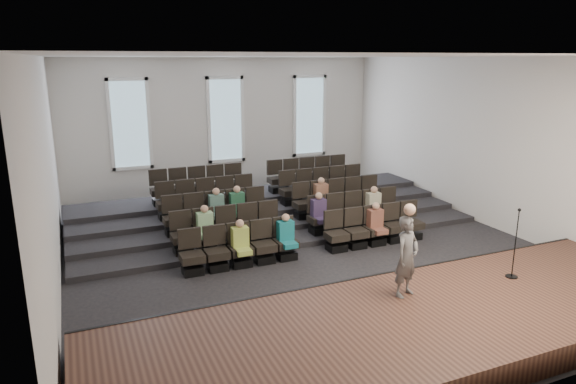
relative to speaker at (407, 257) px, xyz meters
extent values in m
plane|color=black|center=(-0.18, 4.35, -1.29)|extent=(14.00, 14.00, 0.00)
cube|color=white|center=(-0.18, 4.35, 3.72)|extent=(12.00, 14.00, 0.02)
cube|color=silver|center=(-0.18, 11.37, 1.21)|extent=(12.00, 0.04, 5.00)
cube|color=silver|center=(-0.18, -2.67, 1.21)|extent=(12.00, 0.04, 5.00)
cube|color=silver|center=(-6.20, 4.35, 1.21)|extent=(0.04, 14.00, 5.00)
cube|color=silver|center=(5.84, 4.35, 1.21)|extent=(0.04, 14.00, 5.00)
cube|color=#4D2F21|center=(-0.18, -0.75, -1.04)|extent=(11.80, 3.60, 0.50)
cube|color=black|center=(-0.18, 1.02, -1.04)|extent=(11.80, 0.06, 0.52)
cube|color=black|center=(-0.18, 6.68, -1.22)|extent=(11.80, 4.80, 0.15)
cube|color=black|center=(-0.18, 7.20, -1.14)|extent=(11.80, 3.75, 0.30)
cube|color=black|center=(-0.18, 7.73, -1.07)|extent=(11.80, 2.70, 0.45)
cube|color=black|center=(-0.18, 8.25, -0.99)|extent=(11.80, 1.65, 0.60)
cube|color=black|center=(-3.30, 3.75, -1.19)|extent=(0.47, 0.43, 0.20)
cube|color=black|center=(-3.30, 3.75, -0.88)|extent=(0.55, 0.50, 0.19)
cube|color=black|center=(-3.30, 3.96, -0.47)|extent=(0.55, 0.08, 0.50)
cube|color=black|center=(-2.70, 3.75, -1.19)|extent=(0.47, 0.43, 0.20)
cube|color=black|center=(-2.70, 3.75, -0.88)|extent=(0.55, 0.50, 0.19)
cube|color=black|center=(-2.70, 3.96, -0.47)|extent=(0.55, 0.08, 0.50)
cube|color=black|center=(-2.10, 3.75, -1.19)|extent=(0.47, 0.43, 0.20)
cube|color=black|center=(-2.10, 3.75, -0.88)|extent=(0.55, 0.50, 0.19)
cube|color=black|center=(-2.10, 3.96, -0.47)|extent=(0.55, 0.08, 0.50)
cube|color=black|center=(-1.50, 3.75, -1.19)|extent=(0.47, 0.43, 0.20)
cube|color=black|center=(-1.50, 3.75, -0.88)|extent=(0.55, 0.50, 0.19)
cube|color=black|center=(-1.50, 3.96, -0.47)|extent=(0.55, 0.08, 0.50)
cube|color=black|center=(-0.90, 3.75, -1.19)|extent=(0.47, 0.43, 0.20)
cube|color=black|center=(-0.90, 3.75, -0.88)|extent=(0.55, 0.50, 0.19)
cube|color=black|center=(-0.90, 3.96, -0.47)|extent=(0.55, 0.08, 0.50)
cube|color=black|center=(0.55, 3.75, -1.19)|extent=(0.47, 0.43, 0.20)
cube|color=black|center=(0.55, 3.75, -0.88)|extent=(0.55, 0.50, 0.19)
cube|color=black|center=(0.55, 3.96, -0.47)|extent=(0.55, 0.08, 0.50)
cube|color=black|center=(1.15, 3.75, -1.19)|extent=(0.47, 0.43, 0.20)
cube|color=black|center=(1.15, 3.75, -0.88)|extent=(0.55, 0.50, 0.19)
cube|color=black|center=(1.15, 3.96, -0.47)|extent=(0.55, 0.08, 0.50)
cube|color=black|center=(1.75, 3.75, -1.19)|extent=(0.47, 0.43, 0.20)
cube|color=black|center=(1.75, 3.75, -0.88)|extent=(0.55, 0.50, 0.19)
cube|color=black|center=(1.75, 3.96, -0.47)|extent=(0.55, 0.08, 0.50)
cube|color=black|center=(2.35, 3.75, -1.19)|extent=(0.47, 0.43, 0.20)
cube|color=black|center=(2.35, 3.75, -0.88)|extent=(0.55, 0.50, 0.19)
cube|color=black|center=(2.35, 3.96, -0.47)|extent=(0.55, 0.08, 0.50)
cube|color=black|center=(2.95, 3.75, -1.19)|extent=(0.47, 0.43, 0.20)
cube|color=black|center=(2.95, 3.75, -0.88)|extent=(0.55, 0.50, 0.19)
cube|color=black|center=(2.95, 3.96, -0.47)|extent=(0.55, 0.08, 0.50)
cube|color=black|center=(-3.30, 4.80, -1.04)|extent=(0.47, 0.43, 0.20)
cube|color=black|center=(-3.30, 4.80, -0.73)|extent=(0.55, 0.50, 0.19)
cube|color=black|center=(-3.30, 5.01, -0.32)|extent=(0.55, 0.08, 0.50)
cube|color=black|center=(-2.70, 4.80, -1.04)|extent=(0.47, 0.43, 0.20)
cube|color=black|center=(-2.70, 4.80, -0.73)|extent=(0.55, 0.50, 0.19)
cube|color=black|center=(-2.70, 5.01, -0.32)|extent=(0.55, 0.08, 0.50)
cube|color=black|center=(-2.10, 4.80, -1.04)|extent=(0.47, 0.43, 0.20)
cube|color=black|center=(-2.10, 4.80, -0.73)|extent=(0.55, 0.50, 0.19)
cube|color=black|center=(-2.10, 5.01, -0.32)|extent=(0.55, 0.08, 0.50)
cube|color=black|center=(-1.50, 4.80, -1.04)|extent=(0.47, 0.43, 0.20)
cube|color=black|center=(-1.50, 4.80, -0.73)|extent=(0.55, 0.50, 0.19)
cube|color=black|center=(-1.50, 5.01, -0.32)|extent=(0.55, 0.08, 0.50)
cube|color=black|center=(-0.90, 4.80, -1.04)|extent=(0.47, 0.43, 0.20)
cube|color=black|center=(-0.90, 4.80, -0.73)|extent=(0.55, 0.50, 0.19)
cube|color=black|center=(-0.90, 5.01, -0.32)|extent=(0.55, 0.08, 0.50)
cube|color=black|center=(0.55, 4.80, -1.04)|extent=(0.47, 0.43, 0.20)
cube|color=black|center=(0.55, 4.80, -0.73)|extent=(0.55, 0.50, 0.19)
cube|color=black|center=(0.55, 5.01, -0.32)|extent=(0.55, 0.08, 0.50)
cube|color=black|center=(1.15, 4.80, -1.04)|extent=(0.47, 0.43, 0.20)
cube|color=black|center=(1.15, 4.80, -0.73)|extent=(0.55, 0.50, 0.19)
cube|color=black|center=(1.15, 5.01, -0.32)|extent=(0.55, 0.08, 0.50)
cube|color=black|center=(1.75, 4.80, -1.04)|extent=(0.47, 0.43, 0.20)
cube|color=black|center=(1.75, 4.80, -0.73)|extent=(0.55, 0.50, 0.19)
cube|color=black|center=(1.75, 5.01, -0.32)|extent=(0.55, 0.08, 0.50)
cube|color=black|center=(2.35, 4.80, -1.04)|extent=(0.47, 0.43, 0.20)
cube|color=black|center=(2.35, 4.80, -0.73)|extent=(0.55, 0.50, 0.19)
cube|color=black|center=(2.35, 5.01, -0.32)|extent=(0.55, 0.08, 0.50)
cube|color=black|center=(2.95, 4.80, -1.04)|extent=(0.47, 0.43, 0.20)
cube|color=black|center=(2.95, 4.80, -0.73)|extent=(0.55, 0.50, 0.19)
cube|color=black|center=(2.95, 5.01, -0.32)|extent=(0.55, 0.08, 0.50)
cube|color=black|center=(-3.30, 5.85, -0.89)|extent=(0.47, 0.42, 0.20)
cube|color=black|center=(-3.30, 5.85, -0.58)|extent=(0.55, 0.50, 0.19)
cube|color=black|center=(-3.30, 6.06, -0.17)|extent=(0.55, 0.08, 0.50)
cube|color=black|center=(-2.70, 5.85, -0.89)|extent=(0.47, 0.42, 0.20)
cube|color=black|center=(-2.70, 5.85, -0.58)|extent=(0.55, 0.50, 0.19)
cube|color=black|center=(-2.70, 6.06, -0.17)|extent=(0.55, 0.08, 0.50)
cube|color=black|center=(-2.10, 5.85, -0.89)|extent=(0.47, 0.42, 0.20)
cube|color=black|center=(-2.10, 5.85, -0.58)|extent=(0.55, 0.50, 0.19)
cube|color=black|center=(-2.10, 6.06, -0.17)|extent=(0.55, 0.08, 0.50)
cube|color=black|center=(-1.50, 5.85, -0.89)|extent=(0.47, 0.42, 0.20)
cube|color=black|center=(-1.50, 5.85, -0.58)|extent=(0.55, 0.50, 0.19)
cube|color=black|center=(-1.50, 6.06, -0.17)|extent=(0.55, 0.08, 0.50)
cube|color=black|center=(-0.90, 5.85, -0.89)|extent=(0.47, 0.42, 0.20)
cube|color=black|center=(-0.90, 5.85, -0.58)|extent=(0.55, 0.50, 0.19)
cube|color=black|center=(-0.90, 6.06, -0.17)|extent=(0.55, 0.08, 0.50)
cube|color=black|center=(0.55, 5.85, -0.89)|extent=(0.47, 0.42, 0.20)
cube|color=black|center=(0.55, 5.85, -0.58)|extent=(0.55, 0.50, 0.19)
cube|color=black|center=(0.55, 6.06, -0.17)|extent=(0.55, 0.08, 0.50)
cube|color=black|center=(1.15, 5.85, -0.89)|extent=(0.47, 0.42, 0.20)
cube|color=black|center=(1.15, 5.85, -0.58)|extent=(0.55, 0.50, 0.19)
cube|color=black|center=(1.15, 6.06, -0.17)|extent=(0.55, 0.08, 0.50)
cube|color=black|center=(1.75, 5.85, -0.89)|extent=(0.47, 0.42, 0.20)
cube|color=black|center=(1.75, 5.85, -0.58)|extent=(0.55, 0.50, 0.19)
cube|color=black|center=(1.75, 6.06, -0.17)|extent=(0.55, 0.08, 0.50)
cube|color=black|center=(2.35, 5.85, -0.89)|extent=(0.47, 0.42, 0.20)
cube|color=black|center=(2.35, 5.85, -0.58)|extent=(0.55, 0.50, 0.19)
cube|color=black|center=(2.35, 6.06, -0.17)|extent=(0.55, 0.08, 0.50)
cube|color=black|center=(2.95, 5.85, -0.89)|extent=(0.47, 0.42, 0.20)
cube|color=black|center=(2.95, 5.85, -0.58)|extent=(0.55, 0.50, 0.19)
cube|color=black|center=(2.95, 6.06, -0.17)|extent=(0.55, 0.08, 0.50)
cube|color=black|center=(-3.30, 6.90, -0.74)|extent=(0.47, 0.42, 0.20)
cube|color=black|center=(-3.30, 6.90, -0.43)|extent=(0.55, 0.50, 0.19)
cube|color=black|center=(-3.30, 7.11, -0.02)|extent=(0.55, 0.08, 0.50)
cube|color=black|center=(-2.70, 6.90, -0.74)|extent=(0.47, 0.42, 0.20)
cube|color=black|center=(-2.70, 6.90, -0.43)|extent=(0.55, 0.50, 0.19)
cube|color=black|center=(-2.70, 7.11, -0.02)|extent=(0.55, 0.08, 0.50)
cube|color=black|center=(-2.10, 6.90, -0.74)|extent=(0.47, 0.42, 0.20)
cube|color=black|center=(-2.10, 6.90, -0.43)|extent=(0.55, 0.50, 0.19)
cube|color=black|center=(-2.10, 7.11, -0.02)|extent=(0.55, 0.08, 0.50)
cube|color=black|center=(-1.50, 6.90, -0.74)|extent=(0.47, 0.42, 0.20)
cube|color=black|center=(-1.50, 6.90, -0.43)|extent=(0.55, 0.50, 0.19)
cube|color=black|center=(-1.50, 7.11, -0.02)|extent=(0.55, 0.08, 0.50)
cube|color=black|center=(-0.90, 6.90, -0.74)|extent=(0.47, 0.42, 0.20)
cube|color=black|center=(-0.90, 6.90, -0.43)|extent=(0.55, 0.50, 0.19)
cube|color=black|center=(-0.90, 7.11, -0.02)|extent=(0.55, 0.08, 0.50)
cube|color=black|center=(0.55, 6.90, -0.74)|extent=(0.47, 0.42, 0.20)
cube|color=black|center=(0.55, 6.90, -0.43)|extent=(0.55, 0.50, 0.19)
cube|color=black|center=(0.55, 7.11, -0.02)|extent=(0.55, 0.08, 0.50)
cube|color=black|center=(1.15, 6.90, -0.74)|extent=(0.47, 0.42, 0.20)
cube|color=black|center=(1.15, 6.90, -0.43)|extent=(0.55, 0.50, 0.19)
cube|color=black|center=(1.15, 7.11, -0.02)|extent=(0.55, 0.08, 0.50)
cube|color=black|center=(1.75, 6.90, -0.74)|extent=(0.47, 0.42, 0.20)
cube|color=black|center=(1.75, 6.90, -0.43)|extent=(0.55, 0.50, 0.19)
cube|color=black|center=(1.75, 7.11, -0.02)|extent=(0.55, 0.08, 0.50)
cube|color=black|center=(2.35, 6.90, -0.74)|extent=(0.47, 0.42, 0.20)
cube|color=black|center=(2.35, 6.90, -0.43)|extent=(0.55, 0.50, 0.19)
cube|color=black|center=(2.35, 7.11, -0.02)|extent=(0.55, 0.08, 0.50)
cube|color=black|center=(2.95, 6.90, -0.74)|extent=(0.47, 0.42, 0.20)
cube|color=black|center=(2.95, 6.90, -0.43)|extent=(0.55, 0.50, 0.19)
cube|color=black|center=(2.95, 7.11, -0.02)|extent=(0.55, 0.08, 0.50)
cube|color=black|center=(-3.30, 7.95, -0.59)|extent=(0.47, 0.42, 0.20)
cube|color=black|center=(-3.30, 7.95, -0.28)|extent=(0.55, 0.50, 0.19)
cube|color=black|center=(-3.30, 8.16, 0.13)|extent=(0.55, 0.08, 0.50)
cube|color=black|center=(-2.70, 7.95, -0.59)|extent=(0.47, 0.42, 0.20)
cube|color=black|center=(-2.70, 7.95, -0.28)|extent=(0.55, 0.50, 0.19)
cube|color=black|center=(-2.70, 8.16, 0.13)|extent=(0.55, 0.08, 0.50)
cube|color=black|center=(-2.10, 7.95, -0.59)|extent=(0.47, 0.42, 0.20)
cube|color=black|center=(-2.10, 7.95, -0.28)|extent=(0.55, 0.50, 0.19)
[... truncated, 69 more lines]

